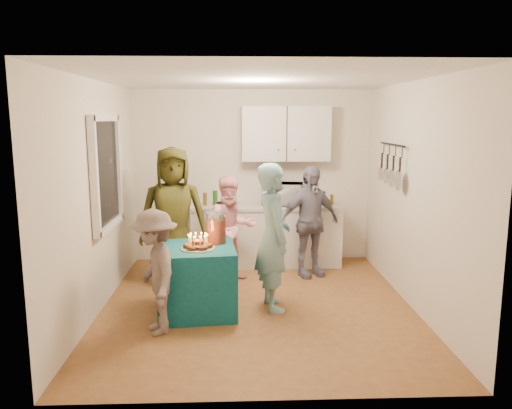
{
  "coord_description": "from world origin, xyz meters",
  "views": [
    {
      "loc": [
        -0.23,
        -5.57,
        2.18
      ],
      "look_at": [
        0.0,
        0.35,
        1.15
      ],
      "focal_mm": 35.0,
      "sensor_mm": 36.0,
      "label": 1
    }
  ],
  "objects_px": {
    "woman_back_left": "(173,216)",
    "woman_back_center": "(232,229)",
    "microwave": "(283,194)",
    "woman_back_right": "(309,222)",
    "man_birthday": "(273,237)",
    "party_table": "(197,280)",
    "counter": "(266,236)",
    "child_near_left": "(155,272)",
    "punch_jar": "(216,229)"
  },
  "relations": [
    {
      "from": "woman_back_right",
      "to": "woman_back_center",
      "type": "bearing_deg",
      "value": 166.72
    },
    {
      "from": "man_birthday",
      "to": "woman_back_center",
      "type": "bearing_deg",
      "value": 14.98
    },
    {
      "from": "man_birthday",
      "to": "woman_back_center",
      "type": "height_order",
      "value": "man_birthday"
    },
    {
      "from": "punch_jar",
      "to": "man_birthday",
      "type": "height_order",
      "value": "man_birthday"
    },
    {
      "from": "punch_jar",
      "to": "woman_back_left",
      "type": "relative_size",
      "value": 0.19
    },
    {
      "from": "punch_jar",
      "to": "child_near_left",
      "type": "relative_size",
      "value": 0.26
    },
    {
      "from": "counter",
      "to": "microwave",
      "type": "bearing_deg",
      "value": 0.0
    },
    {
      "from": "microwave",
      "to": "child_near_left",
      "type": "height_order",
      "value": "child_near_left"
    },
    {
      "from": "counter",
      "to": "woman_back_center",
      "type": "relative_size",
      "value": 1.54
    },
    {
      "from": "microwave",
      "to": "woman_back_left",
      "type": "bearing_deg",
      "value": -139.7
    },
    {
      "from": "microwave",
      "to": "woman_back_left",
      "type": "height_order",
      "value": "woman_back_left"
    },
    {
      "from": "woman_back_left",
      "to": "woman_back_center",
      "type": "relative_size",
      "value": 1.28
    },
    {
      "from": "man_birthday",
      "to": "woman_back_right",
      "type": "relative_size",
      "value": 1.1
    },
    {
      "from": "party_table",
      "to": "woman_back_right",
      "type": "height_order",
      "value": "woman_back_right"
    },
    {
      "from": "counter",
      "to": "woman_back_center",
      "type": "distance_m",
      "value": 0.94
    },
    {
      "from": "woman_back_center",
      "to": "microwave",
      "type": "bearing_deg",
      "value": 22.99
    },
    {
      "from": "woman_back_left",
      "to": "party_table",
      "type": "bearing_deg",
      "value": -78.36
    },
    {
      "from": "counter",
      "to": "woman_back_center",
      "type": "xyz_separation_m",
      "value": [
        -0.5,
        -0.74,
        0.28
      ]
    },
    {
      "from": "woman_back_left",
      "to": "microwave",
      "type": "bearing_deg",
      "value": 20.24
    },
    {
      "from": "microwave",
      "to": "party_table",
      "type": "height_order",
      "value": "microwave"
    },
    {
      "from": "punch_jar",
      "to": "woman_back_left",
      "type": "height_order",
      "value": "woman_back_left"
    },
    {
      "from": "party_table",
      "to": "microwave",
      "type": "bearing_deg",
      "value": 58.54
    },
    {
      "from": "counter",
      "to": "party_table",
      "type": "relative_size",
      "value": 2.59
    },
    {
      "from": "punch_jar",
      "to": "woman_back_center",
      "type": "bearing_deg",
      "value": 80.0
    },
    {
      "from": "counter",
      "to": "microwave",
      "type": "relative_size",
      "value": 3.76
    },
    {
      "from": "man_birthday",
      "to": "woman_back_left",
      "type": "bearing_deg",
      "value": 42.72
    },
    {
      "from": "party_table",
      "to": "woman_back_right",
      "type": "distance_m",
      "value": 1.98
    },
    {
      "from": "party_table",
      "to": "woman_back_right",
      "type": "bearing_deg",
      "value": 41.37
    },
    {
      "from": "counter",
      "to": "woman_back_left",
      "type": "distance_m",
      "value": 1.59
    },
    {
      "from": "woman_back_left",
      "to": "woman_back_right",
      "type": "bearing_deg",
      "value": -0.58
    },
    {
      "from": "woman_back_right",
      "to": "counter",
      "type": "bearing_deg",
      "value": 112.36
    },
    {
      "from": "party_table",
      "to": "woman_back_left",
      "type": "bearing_deg",
      "value": 110.08
    },
    {
      "from": "woman_back_right",
      "to": "child_near_left",
      "type": "distance_m",
      "value": 2.58
    },
    {
      "from": "man_birthday",
      "to": "child_near_left",
      "type": "xyz_separation_m",
      "value": [
        -1.24,
        -0.62,
        -0.2
      ]
    },
    {
      "from": "punch_jar",
      "to": "child_near_left",
      "type": "bearing_deg",
      "value": -130.08
    },
    {
      "from": "counter",
      "to": "man_birthday",
      "type": "height_order",
      "value": "man_birthday"
    },
    {
      "from": "party_table",
      "to": "child_near_left",
      "type": "distance_m",
      "value": 0.7
    },
    {
      "from": "party_table",
      "to": "woman_back_left",
      "type": "relative_size",
      "value": 0.47
    },
    {
      "from": "woman_back_center",
      "to": "child_near_left",
      "type": "xyz_separation_m",
      "value": [
        -0.76,
        -1.64,
        -0.07
      ]
    },
    {
      "from": "punch_jar",
      "to": "woman_back_center",
      "type": "height_order",
      "value": "woman_back_center"
    },
    {
      "from": "woman_back_center",
      "to": "party_table",
      "type": "bearing_deg",
      "value": -130.87
    },
    {
      "from": "woman_back_center",
      "to": "punch_jar",
      "type": "bearing_deg",
      "value": -121.76
    },
    {
      "from": "microwave",
      "to": "punch_jar",
      "type": "xyz_separation_m",
      "value": [
        -0.92,
        -1.68,
        -0.14
      ]
    },
    {
      "from": "punch_jar",
      "to": "party_table",
      "type": "bearing_deg",
      "value": -141.26
    },
    {
      "from": "punch_jar",
      "to": "woman_back_right",
      "type": "xyz_separation_m",
      "value": [
        1.24,
        1.11,
        -0.16
      ]
    },
    {
      "from": "child_near_left",
      "to": "woman_back_center",
      "type": "bearing_deg",
      "value": 135.17
    },
    {
      "from": "woman_back_left",
      "to": "woman_back_center",
      "type": "height_order",
      "value": "woman_back_left"
    },
    {
      "from": "woman_back_center",
      "to": "woman_back_right",
      "type": "relative_size",
      "value": 0.93
    },
    {
      "from": "microwave",
      "to": "woman_back_center",
      "type": "height_order",
      "value": "woman_back_center"
    },
    {
      "from": "punch_jar",
      "to": "woman_back_left",
      "type": "xyz_separation_m",
      "value": [
        -0.6,
        0.85,
        -0.02
      ]
    }
  ]
}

